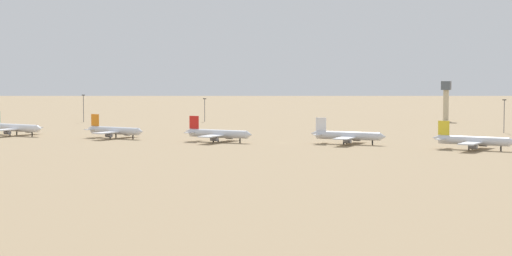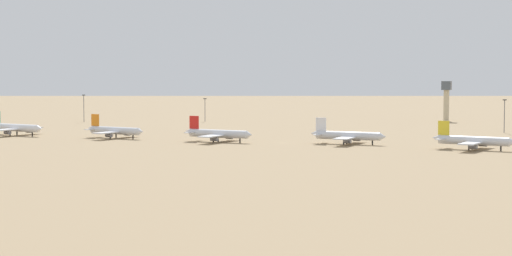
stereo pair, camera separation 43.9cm
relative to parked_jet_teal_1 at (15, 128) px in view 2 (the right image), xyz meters
name	(u,v)px [view 2 (the right image)]	position (x,y,z in m)	size (l,w,h in m)	color
ground	(283,143)	(124.98, 7.05, -3.54)	(4000.00, 4000.00, 0.00)	#9E8460
ridge_far_west	(245,57)	(-355.60, 1152.52, 48.95)	(361.32, 317.44, 104.97)	#78725C
parked_jet_teal_1	(15,128)	(0.00, 0.00, 0.00)	(32.61, 27.79, 10.80)	white
parked_jet_orange_2	(115,131)	(49.89, 2.20, -0.20)	(30.75, 26.22, 10.18)	silver
parked_jet_red_3	(218,134)	(99.22, 0.13, -0.11)	(31.68, 26.81, 10.46)	silver
parked_jet_white_4	(347,136)	(151.36, 9.11, -0.14)	(31.35, 26.33, 10.36)	silver
parked_jet_yellow_5	(473,141)	(201.05, 1.82, -0.12)	(31.51, 26.83, 10.43)	silver
control_tower	(446,97)	(161.48, 185.14, 10.31)	(5.20, 5.20, 22.96)	#C6B793
light_pole_west	(504,114)	(202.63, 97.50, 5.51)	(1.80, 0.50, 15.68)	#59595E
light_pole_mid	(205,108)	(34.38, 129.31, 4.25)	(1.80, 0.50, 13.24)	#59595E
light_pole_east	(84,106)	(-27.52, 100.40, 5.39)	(1.80, 0.50, 15.44)	#59595E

